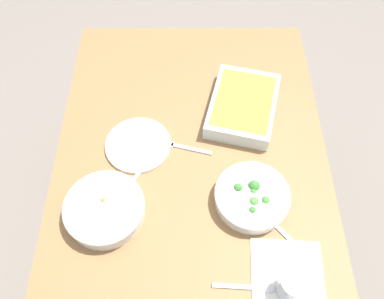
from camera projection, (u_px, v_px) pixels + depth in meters
The scene contains 12 objects.
ground_plane at pixel (192, 231), 1.95m from camera, with size 6.00×6.00×0.00m, color slate.
dining_table at pixel (192, 163), 1.40m from camera, with size 1.20×0.90×0.74m.
placemat at pixel (289, 290), 1.08m from camera, with size 0.28×0.20×0.00m, color silver.
stew_bowl at pixel (105, 209), 1.18m from camera, with size 0.24×0.24×0.06m.
broccoli_bowl at pixel (253, 197), 1.20m from camera, with size 0.23×0.23×0.07m.
baking_dish at pixel (244, 105), 1.39m from camera, with size 0.34×0.29×0.06m.
drink_cup at pixel (292, 286), 1.05m from camera, with size 0.07×0.07×0.08m.
side_plate at pixel (139, 145), 1.33m from camera, with size 0.22×0.22×0.01m, color white.
spoon_by_stew at pixel (133, 180), 1.26m from camera, with size 0.16×0.11×0.01m.
spoon_by_broccoli at pixel (280, 229), 1.17m from camera, with size 0.15×0.13×0.01m.
spoon_spare at pixel (254, 287), 1.08m from camera, with size 0.03×0.18×0.01m.
fork_on_table at pixel (183, 147), 1.33m from camera, with size 0.06×0.18×0.01m.
Camera 1 is at (0.72, -0.00, 1.86)m, focal length 37.18 mm.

